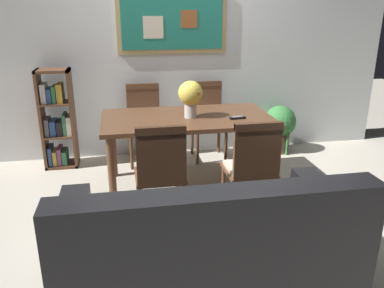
{
  "coord_description": "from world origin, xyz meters",
  "views": [
    {
      "loc": [
        -0.7,
        -3.1,
        1.73
      ],
      "look_at": [
        -0.14,
        -0.05,
        0.65
      ],
      "focal_mm": 36.42,
      "sensor_mm": 36.0,
      "label": 1
    }
  ],
  "objects_px": {
    "tv_remote": "(238,118)",
    "leather_couch": "(208,251)",
    "dining_table": "(187,125)",
    "flower_vase": "(191,95)",
    "dining_chair_near_right": "(252,163)",
    "dining_chair_near_left": "(160,168)",
    "potted_ivy": "(280,126)",
    "bookshelf": "(58,122)",
    "dining_chair_far_left": "(144,117)",
    "dining_chair_far_right": "(207,114)"
  },
  "relations": [
    {
      "from": "dining_chair_near_right",
      "to": "dining_chair_near_left",
      "type": "distance_m",
      "value": 0.75
    },
    {
      "from": "dining_table",
      "to": "potted_ivy",
      "type": "bearing_deg",
      "value": 30.91
    },
    {
      "from": "flower_vase",
      "to": "tv_remote",
      "type": "bearing_deg",
      "value": -17.89
    },
    {
      "from": "dining_table",
      "to": "flower_vase",
      "type": "height_order",
      "value": "flower_vase"
    },
    {
      "from": "dining_chair_far_right",
      "to": "tv_remote",
      "type": "xyz_separation_m",
      "value": [
        0.08,
        -0.96,
        0.21
      ]
    },
    {
      "from": "dining_chair_far_right",
      "to": "flower_vase",
      "type": "bearing_deg",
      "value": -113.08
    },
    {
      "from": "potted_ivy",
      "to": "leather_couch",
      "type": "bearing_deg",
      "value": -121.21
    },
    {
      "from": "dining_chair_near_right",
      "to": "flower_vase",
      "type": "height_order",
      "value": "flower_vase"
    },
    {
      "from": "dining_chair_far_left",
      "to": "dining_chair_near_right",
      "type": "distance_m",
      "value": 1.77
    },
    {
      "from": "dining_table",
      "to": "dining_chair_far_right",
      "type": "height_order",
      "value": "dining_chair_far_right"
    },
    {
      "from": "dining_table",
      "to": "dining_chair_far_left",
      "type": "height_order",
      "value": "dining_chair_far_left"
    },
    {
      "from": "dining_chair_far_left",
      "to": "bookshelf",
      "type": "distance_m",
      "value": 0.97
    },
    {
      "from": "dining_chair_near_left",
      "to": "bookshelf",
      "type": "relative_size",
      "value": 0.82
    },
    {
      "from": "potted_ivy",
      "to": "bookshelf",
      "type": "bearing_deg",
      "value": 179.91
    },
    {
      "from": "dining_chair_far_right",
      "to": "dining_chair_near_right",
      "type": "xyz_separation_m",
      "value": [
        0.02,
        -1.62,
        0.0
      ]
    },
    {
      "from": "dining_chair_far_left",
      "to": "potted_ivy",
      "type": "distance_m",
      "value": 1.7
    },
    {
      "from": "dining_chair_far_right",
      "to": "dining_chair_near_right",
      "type": "bearing_deg",
      "value": -89.42
    },
    {
      "from": "tv_remote",
      "to": "leather_couch",
      "type": "bearing_deg",
      "value": -112.72
    },
    {
      "from": "dining_chair_far_left",
      "to": "bookshelf",
      "type": "bearing_deg",
      "value": 179.24
    },
    {
      "from": "dining_chair_near_left",
      "to": "tv_remote",
      "type": "relative_size",
      "value": 5.71
    },
    {
      "from": "dining_table",
      "to": "dining_chair_near_left",
      "type": "xyz_separation_m",
      "value": [
        -0.35,
        -0.78,
        -0.11
      ]
    },
    {
      "from": "dining_chair_far_right",
      "to": "potted_ivy",
      "type": "relative_size",
      "value": 1.47
    },
    {
      "from": "bookshelf",
      "to": "flower_vase",
      "type": "distance_m",
      "value": 1.65
    },
    {
      "from": "dining_chair_near_right",
      "to": "dining_chair_near_left",
      "type": "bearing_deg",
      "value": 177.22
    },
    {
      "from": "dining_table",
      "to": "dining_chair_near_right",
      "type": "relative_size",
      "value": 1.81
    },
    {
      "from": "leather_couch",
      "to": "potted_ivy",
      "type": "bearing_deg",
      "value": 58.79
    },
    {
      "from": "dining_chair_far_right",
      "to": "tv_remote",
      "type": "relative_size",
      "value": 5.71
    },
    {
      "from": "dining_chair_far_right",
      "to": "leather_couch",
      "type": "xyz_separation_m",
      "value": [
        -0.53,
        -2.42,
        -0.23
      ]
    },
    {
      "from": "leather_couch",
      "to": "flower_vase",
      "type": "xyz_separation_m",
      "value": [
        0.18,
        1.59,
        0.64
      ]
    },
    {
      "from": "dining_chair_near_right",
      "to": "flower_vase",
      "type": "bearing_deg",
      "value": 114.93
    },
    {
      "from": "dining_chair_near_right",
      "to": "potted_ivy",
      "type": "height_order",
      "value": "dining_chair_near_right"
    },
    {
      "from": "dining_chair_near_left",
      "to": "dining_chair_far_left",
      "type": "bearing_deg",
      "value": 91.08
    },
    {
      "from": "dining_chair_near_right",
      "to": "leather_couch",
      "type": "bearing_deg",
      "value": -124.31
    },
    {
      "from": "potted_ivy",
      "to": "flower_vase",
      "type": "height_order",
      "value": "flower_vase"
    },
    {
      "from": "dining_table",
      "to": "tv_remote",
      "type": "xyz_separation_m",
      "value": [
        0.46,
        -0.17,
        0.1
      ]
    },
    {
      "from": "flower_vase",
      "to": "potted_ivy",
      "type": "bearing_deg",
      "value": 32.41
    },
    {
      "from": "dining_table",
      "to": "bookshelf",
      "type": "relative_size",
      "value": 1.48
    },
    {
      "from": "bookshelf",
      "to": "flower_vase",
      "type": "height_order",
      "value": "bookshelf"
    },
    {
      "from": "dining_table",
      "to": "flower_vase",
      "type": "distance_m",
      "value": 0.31
    },
    {
      "from": "bookshelf",
      "to": "tv_remote",
      "type": "relative_size",
      "value": 6.99
    },
    {
      "from": "dining_chair_far_right",
      "to": "dining_chair_near_left",
      "type": "distance_m",
      "value": 1.74
    },
    {
      "from": "dining_chair_far_left",
      "to": "leather_couch",
      "type": "distance_m",
      "value": 2.42
    },
    {
      "from": "dining_chair_near_right",
      "to": "flower_vase",
      "type": "relative_size",
      "value": 2.56
    },
    {
      "from": "dining_chair_near_right",
      "to": "tv_remote",
      "type": "bearing_deg",
      "value": 84.51
    },
    {
      "from": "tv_remote",
      "to": "dining_chair_far_left",
      "type": "bearing_deg",
      "value": 131.66
    },
    {
      "from": "bookshelf",
      "to": "potted_ivy",
      "type": "height_order",
      "value": "bookshelf"
    },
    {
      "from": "dining_chair_far_right",
      "to": "dining_chair_near_left",
      "type": "relative_size",
      "value": 1.0
    },
    {
      "from": "dining_chair_far_right",
      "to": "leather_couch",
      "type": "distance_m",
      "value": 2.48
    },
    {
      "from": "dining_chair_far_left",
      "to": "dining_chair_near_left",
      "type": "xyz_separation_m",
      "value": [
        0.03,
        -1.56,
        0.0
      ]
    },
    {
      "from": "dining_chair_near_left",
      "to": "dining_chair_far_right",
      "type": "bearing_deg",
      "value": 65.23
    }
  ]
}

